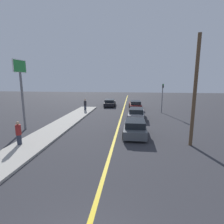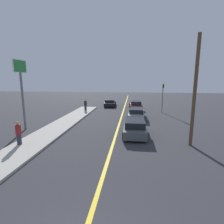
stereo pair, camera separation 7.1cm
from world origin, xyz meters
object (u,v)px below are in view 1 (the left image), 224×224
at_px(car_ahead_center, 136,113).
at_px(car_near_right_lane, 135,128).
at_px(roadside_sign, 21,79).
at_px(car_far_distant, 135,105).
at_px(utility_pole, 195,92).
at_px(pedestrian_near_curb, 19,133).
at_px(traffic_light, 162,95).
at_px(car_parked_left_lot, 110,103).
at_px(pedestrian_mid_group, 85,105).

bearing_deg(car_ahead_center, car_near_right_lane, -89.59).
bearing_deg(roadside_sign, car_far_distant, 51.05).
bearing_deg(car_near_right_lane, utility_pole, -24.27).
xyz_separation_m(car_near_right_lane, pedestrian_near_curb, (-8.05, -3.46, 0.33)).
distance_m(pedestrian_near_curb, roadside_sign, 5.83).
distance_m(pedestrian_near_curb, utility_pole, 12.41).
bearing_deg(roadside_sign, traffic_light, 35.54).
bearing_deg(car_far_distant, car_parked_left_lot, 145.43).
bearing_deg(car_far_distant, car_near_right_lane, -94.30).
distance_m(pedestrian_near_curb, pedestrian_mid_group, 13.96).
bearing_deg(utility_pole, traffic_light, 90.22).
bearing_deg(pedestrian_near_curb, utility_pole, 7.90).
distance_m(car_near_right_lane, car_parked_left_lot, 16.65).
xyz_separation_m(car_ahead_center, pedestrian_mid_group, (-7.36, 3.97, 0.36)).
relative_size(car_parked_left_lot, roadside_sign, 0.76).
distance_m(car_far_distant, car_parked_left_lot, 5.16).
height_order(car_parked_left_lot, traffic_light, traffic_light).
relative_size(car_far_distant, utility_pole, 0.61).
distance_m(car_parked_left_lot, traffic_light, 9.95).
height_order(car_far_distant, pedestrian_near_curb, pedestrian_near_curb).
distance_m(pedestrian_mid_group, utility_pole, 16.73).
bearing_deg(traffic_light, car_far_distant, 142.19).
bearing_deg(car_ahead_center, pedestrian_mid_group, 154.33).
relative_size(car_parked_left_lot, utility_pole, 0.64).
bearing_deg(car_near_right_lane, traffic_light, 70.19).
bearing_deg(car_near_right_lane, car_far_distant, 89.33).
bearing_deg(pedestrian_mid_group, car_ahead_center, -28.36).
xyz_separation_m(car_far_distant, utility_pole, (3.70, -15.23, 3.15)).
bearing_deg(pedestrian_mid_group, roadside_sign, -107.29).
height_order(car_near_right_lane, roadside_sign, roadside_sign).
height_order(car_far_distant, pedestrian_mid_group, pedestrian_mid_group).
xyz_separation_m(car_far_distant, roadside_sign, (-10.42, -12.89, 4.00)).
xyz_separation_m(pedestrian_mid_group, roadside_sign, (-3.09, -9.92, 3.66)).
bearing_deg(car_ahead_center, traffic_light, 51.30).
distance_m(car_near_right_lane, utility_pole, 5.34).
height_order(car_ahead_center, car_parked_left_lot, car_ahead_center).
bearing_deg(traffic_light, roadside_sign, -144.46).
distance_m(car_ahead_center, traffic_light, 5.78).
relative_size(roadside_sign, utility_pole, 0.84).
relative_size(car_ahead_center, car_parked_left_lot, 0.92).
height_order(car_parked_left_lot, utility_pole, utility_pole).
distance_m(car_near_right_lane, pedestrian_near_curb, 8.77).
relative_size(car_ahead_center, car_far_distant, 0.96).
height_order(car_far_distant, roadside_sign, roadside_sign).
bearing_deg(pedestrian_mid_group, utility_pole, -48.03).
bearing_deg(roadside_sign, utility_pole, -9.42).
bearing_deg(pedestrian_near_curb, car_far_distant, 63.91).
distance_m(traffic_light, roadside_sign, 17.43).
bearing_deg(utility_pole, pedestrian_mid_group, 131.97).
xyz_separation_m(car_ahead_center, traffic_light, (3.62, 4.11, 1.85)).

